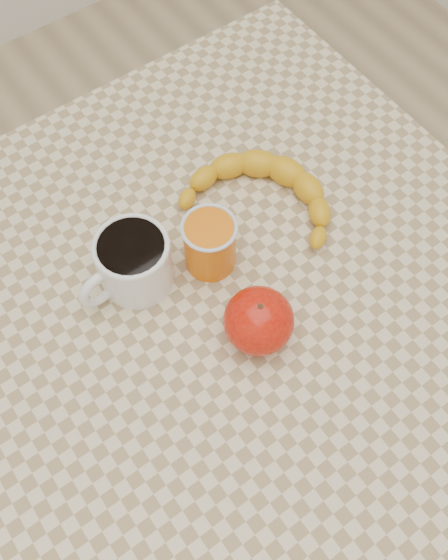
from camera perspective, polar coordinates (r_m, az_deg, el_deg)
ground at (r=1.51m, az=0.00°, el=-14.00°), size 3.00×3.00×0.00m
table at (r=0.88m, az=0.00°, el=-3.26°), size 0.80×0.80×0.75m
coffee_mug at (r=0.78m, az=-8.38°, el=1.68°), size 0.14×0.11×0.08m
orange_juice_glass at (r=0.79m, az=-1.31°, el=3.34°), size 0.07×0.07×0.08m
apple at (r=0.74m, az=3.19°, el=-3.73°), size 0.10×0.10×0.08m
banana at (r=0.86m, az=3.73°, el=7.71°), size 0.36×0.38×0.04m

